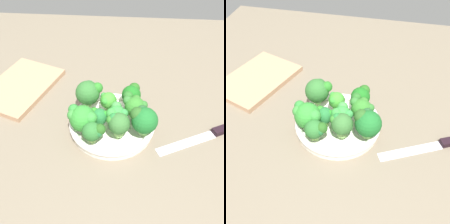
# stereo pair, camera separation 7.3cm
# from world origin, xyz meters

# --- Properties ---
(ground_plane) EXTENTS (1.30, 1.30, 0.03)m
(ground_plane) POSITION_xyz_m (0.00, 0.00, -0.01)
(ground_plane) COLOR #746855
(bowl) EXTENTS (0.23, 0.23, 0.03)m
(bowl) POSITION_xyz_m (0.03, -0.02, 0.02)
(bowl) COLOR white
(bowl) RESTS_ON ground_plane
(broccoli_floret_0) EXTENTS (0.07, 0.07, 0.08)m
(broccoli_floret_0) POSITION_xyz_m (0.07, 0.06, 0.07)
(broccoli_floret_0) COLOR #7EC160
(broccoli_floret_0) RESTS_ON bowl
(broccoli_floret_1) EXTENTS (0.06, 0.07, 0.06)m
(broccoli_floret_1) POSITION_xyz_m (0.01, 0.04, 0.07)
(broccoli_floret_1) COLOR #77C260
(broccoli_floret_1) RESTS_ON bowl
(broccoli_floret_2) EXTENTS (0.07, 0.05, 0.06)m
(broccoli_floret_2) POSITION_xyz_m (-0.04, 0.03, 0.07)
(broccoli_floret_2) COLOR #7DBD55
(broccoli_floret_2) RESTS_ON bowl
(broccoli_floret_3) EXTENTS (0.07, 0.08, 0.07)m
(broccoli_floret_3) POSITION_xyz_m (0.07, -0.09, 0.07)
(broccoli_floret_3) COLOR #8AC861
(broccoli_floret_3) RESTS_ON bowl
(broccoli_floret_4) EXTENTS (0.05, 0.05, 0.05)m
(broccoli_floret_4) POSITION_xyz_m (-0.01, -0.04, 0.06)
(broccoli_floret_4) COLOR #89B659
(broccoli_floret_4) RESTS_ON bowl
(broccoli_floret_5) EXTENTS (0.06, 0.06, 0.06)m
(broccoli_floret_5) POSITION_xyz_m (0.04, -0.01, 0.06)
(broccoli_floret_5) COLOR #95C972
(broccoli_floret_5) RESTS_ON bowl
(broccoli_floret_6) EXTENTS (0.04, 0.05, 0.05)m
(broccoli_floret_6) POSITION_xyz_m (0.05, -0.05, 0.06)
(broccoli_floret_6) COLOR #99D265
(broccoli_floret_6) RESTS_ON bowl
(broccoli_floret_7) EXTENTS (0.05, 0.06, 0.06)m
(broccoli_floret_7) POSITION_xyz_m (0.11, -0.06, 0.06)
(broccoli_floret_7) COLOR #99C863
(broccoli_floret_7) RESTS_ON bowl
(broccoli_floret_8) EXTENTS (0.06, 0.06, 0.07)m
(broccoli_floret_8) POSITION_xyz_m (0.08, -0.00, 0.07)
(broccoli_floret_8) COLOR #87C161
(broccoli_floret_8) RESTS_ON bowl
(broccoli_floret_9) EXTENTS (0.07, 0.08, 0.08)m
(broccoli_floret_9) POSITION_xyz_m (-0.03, -0.09, 0.08)
(broccoli_floret_9) COLOR #86C460
(broccoli_floret_9) RESTS_ON bowl
(knife) EXTENTS (0.14, 0.25, 0.01)m
(knife) POSITION_xyz_m (0.04, 0.25, 0.01)
(knife) COLOR silver
(knife) RESTS_ON ground_plane
(cutting_board) EXTENTS (0.30, 0.25, 0.02)m
(cutting_board) POSITION_xyz_m (-0.12, -0.32, 0.01)
(cutting_board) COLOR tan
(cutting_board) RESTS_ON ground_plane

